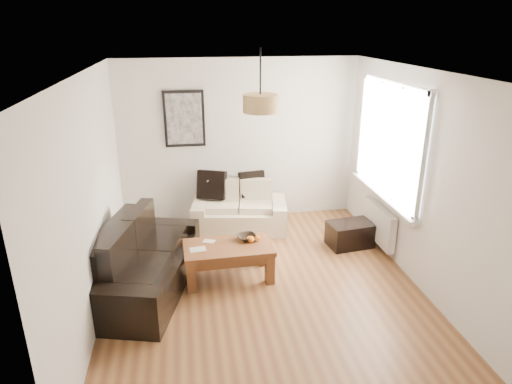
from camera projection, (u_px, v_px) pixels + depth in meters
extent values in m
plane|color=brown|center=(264.00, 288.00, 5.57)|extent=(4.50, 4.50, 0.00)
cube|color=white|center=(379.00, 224.00, 6.45)|extent=(0.10, 0.90, 0.52)
cylinder|color=tan|center=(260.00, 103.00, 5.06)|extent=(0.40, 0.40, 0.20)
cube|color=black|center=(350.00, 234.00, 6.58)|extent=(0.68, 0.49, 0.36)
cube|color=black|center=(212.00, 185.00, 7.06)|extent=(0.47, 0.30, 0.45)
cube|color=black|center=(252.00, 184.00, 7.16)|extent=(0.42, 0.19, 0.40)
imported|color=black|center=(247.00, 237.00, 5.80)|extent=(0.28, 0.28, 0.06)
sphere|color=orange|center=(251.00, 239.00, 5.72)|extent=(0.10, 0.10, 0.09)
sphere|color=orange|center=(258.00, 238.00, 5.75)|extent=(0.08, 0.08, 0.07)
sphere|color=#FEA015|center=(249.00, 238.00, 5.75)|extent=(0.08, 0.08, 0.06)
cube|color=beige|center=(198.00, 249.00, 5.54)|extent=(0.21, 0.16, 0.01)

